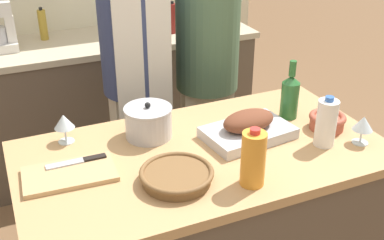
# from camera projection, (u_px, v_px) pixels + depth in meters

# --- Properties ---
(kitchen_island) EXTENTS (1.45, 0.78, 0.91)m
(kitchen_island) POSITION_uv_depth(u_px,v_px,m) (203.00, 240.00, 2.11)
(kitchen_island) COLOR brown
(kitchen_island) RESTS_ON ground_plane
(back_counter) EXTENTS (2.01, 0.60, 0.92)m
(back_counter) POSITION_uv_depth(u_px,v_px,m) (110.00, 101.00, 3.37)
(back_counter) COLOR brown
(back_counter) RESTS_ON ground_plane
(roasting_pan) EXTENTS (0.38, 0.27, 0.12)m
(roasting_pan) POSITION_uv_depth(u_px,v_px,m) (248.00, 128.00, 1.97)
(roasting_pan) COLOR #BCBCC1
(roasting_pan) RESTS_ON kitchen_island
(wicker_basket) EXTENTS (0.27, 0.27, 0.05)m
(wicker_basket) POSITION_uv_depth(u_px,v_px,m) (177.00, 175.00, 1.69)
(wicker_basket) COLOR brown
(wicker_basket) RESTS_ON kitchen_island
(cutting_board) EXTENTS (0.34, 0.21, 0.02)m
(cutting_board) POSITION_uv_depth(u_px,v_px,m) (69.00, 174.00, 1.73)
(cutting_board) COLOR tan
(cutting_board) RESTS_ON kitchen_island
(stock_pot) EXTENTS (0.20, 0.20, 0.15)m
(stock_pot) POSITION_uv_depth(u_px,v_px,m) (148.00, 122.00, 1.97)
(stock_pot) COLOR #B7B7BC
(stock_pot) RESTS_ON kitchen_island
(mixing_bowl) EXTENTS (0.16, 0.16, 0.07)m
(mixing_bowl) POSITION_uv_depth(u_px,v_px,m) (327.00, 121.00, 2.04)
(mixing_bowl) COLOR #A84C38
(mixing_bowl) RESTS_ON kitchen_island
(juice_jug) EXTENTS (0.09, 0.09, 0.22)m
(juice_jug) POSITION_uv_depth(u_px,v_px,m) (253.00, 159.00, 1.65)
(juice_jug) COLOR orange
(juice_jug) RESTS_ON kitchen_island
(milk_jug) EXTENTS (0.08, 0.08, 0.21)m
(milk_jug) POSITION_uv_depth(u_px,v_px,m) (326.00, 123.00, 1.89)
(milk_jug) COLOR white
(milk_jug) RESTS_ON kitchen_island
(wine_bottle_green) EXTENTS (0.08, 0.08, 0.27)m
(wine_bottle_green) POSITION_uv_depth(u_px,v_px,m) (290.00, 95.00, 2.11)
(wine_bottle_green) COLOR #28662D
(wine_bottle_green) RESTS_ON kitchen_island
(wine_glass_left) EXTENTS (0.08, 0.08, 0.12)m
(wine_glass_left) POSITION_uv_depth(u_px,v_px,m) (363.00, 124.00, 1.91)
(wine_glass_left) COLOR silver
(wine_glass_left) RESTS_ON kitchen_island
(wine_glass_right) EXTENTS (0.08, 0.08, 0.12)m
(wine_glass_right) POSITION_uv_depth(u_px,v_px,m) (64.00, 122.00, 1.92)
(wine_glass_right) COLOR silver
(wine_glass_right) RESTS_ON kitchen_island
(knife_chef) EXTENTS (0.22, 0.03, 0.01)m
(knife_chef) POSITION_uv_depth(u_px,v_px,m) (79.00, 161.00, 1.79)
(knife_chef) COLOR #B7B7BC
(knife_chef) RESTS_ON cutting_board
(stand_mixer) EXTENTS (0.18, 0.14, 0.30)m
(stand_mixer) POSITION_uv_depth(u_px,v_px,m) (0.00, 31.00, 2.87)
(stand_mixer) COLOR silver
(stand_mixer) RESTS_ON back_counter
(condiment_bottle_tall) EXTENTS (0.05, 0.05, 0.21)m
(condiment_bottle_tall) POSITION_uv_depth(u_px,v_px,m) (43.00, 25.00, 3.09)
(condiment_bottle_tall) COLOR #B28E2D
(condiment_bottle_tall) RESTS_ON back_counter
(condiment_bottle_short) EXTENTS (0.07, 0.07, 0.16)m
(condiment_bottle_short) POSITION_uv_depth(u_px,v_px,m) (203.00, 12.00, 3.48)
(condiment_bottle_short) COLOR maroon
(condiment_bottle_short) RESTS_ON back_counter
(condiment_bottle_extra) EXTENTS (0.06, 0.06, 0.21)m
(condiment_bottle_extra) POSITION_uv_depth(u_px,v_px,m) (172.00, 18.00, 3.22)
(condiment_bottle_extra) COLOR maroon
(condiment_bottle_extra) RESTS_ON back_counter
(person_cook_aproned) EXTENTS (0.37, 0.37, 1.72)m
(person_cook_aproned) POSITION_uv_depth(u_px,v_px,m) (136.00, 69.00, 2.57)
(person_cook_aproned) COLOR beige
(person_cook_aproned) RESTS_ON ground_plane
(person_cook_guest) EXTENTS (0.36, 0.36, 1.62)m
(person_cook_guest) POSITION_uv_depth(u_px,v_px,m) (207.00, 69.00, 2.75)
(person_cook_guest) COLOR beige
(person_cook_guest) RESTS_ON ground_plane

